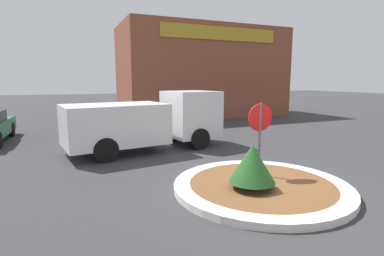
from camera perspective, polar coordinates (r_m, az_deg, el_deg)
ground_plane at (r=7.95m, az=12.98°, el=-11.37°), size 120.00×120.00×0.00m
traffic_island at (r=7.93m, az=13.01°, el=-10.79°), size 4.43×4.43×0.17m
stop_sign at (r=8.23m, az=12.79°, el=0.11°), size 0.74×0.07×2.15m
island_shrub at (r=7.31m, az=11.39°, el=-6.60°), size 1.11×1.11×1.07m
utility_truck at (r=11.94m, az=-8.45°, el=1.46°), size 6.33×2.97×2.30m
storefront_building at (r=24.05m, az=1.95°, el=10.53°), size 12.49×6.07×6.75m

